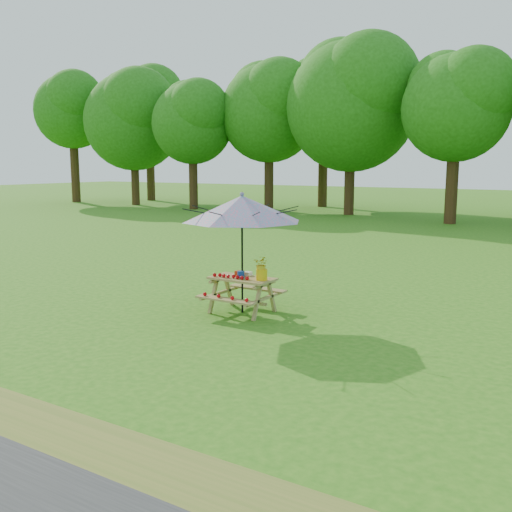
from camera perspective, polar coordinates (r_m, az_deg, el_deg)
The scene contains 7 objects.
ground at distance 11.18m, azimuth -22.37°, elevation -5.77°, with size 120.00×120.00×0.00m, color #2C6F15.
treeline at distance 30.08m, azimuth 14.89°, elevation 18.94°, with size 60.00×12.00×16.00m, color #206110, non-canonical shape.
picnic_table at distance 10.65m, azimuth -1.38°, elevation -3.98°, with size 1.20×1.32×0.67m.
patio_umbrella at distance 10.40m, azimuth -1.41°, elevation 4.76°, with size 2.34×2.34×2.25m.
produce_bins at distance 10.64m, azimuth -1.40°, elevation -1.81°, with size 0.26×0.40×0.13m.
tomatoes_row at distance 10.51m, azimuth -2.61°, elevation -2.05°, with size 0.77×0.13×0.07m, color #C1060C, non-canonical shape.
flower_bucket at distance 10.29m, azimuth 0.57°, elevation -1.13°, with size 0.30×0.26×0.45m.
Camera 1 is at (8.84, -6.27, 2.75)m, focal length 40.00 mm.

